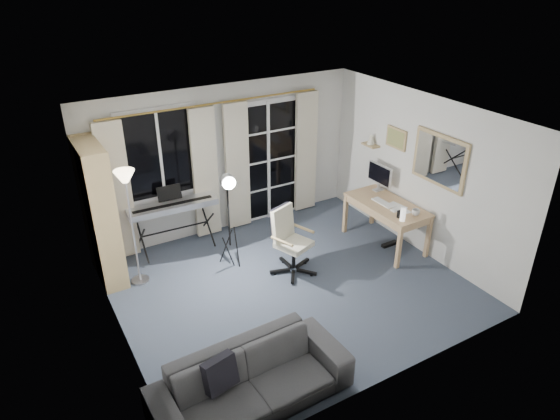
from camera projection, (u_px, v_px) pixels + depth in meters
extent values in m
cube|color=#323949|center=(289.00, 286.00, 6.94)|extent=(4.50, 4.00, 0.02)
cube|color=white|center=(159.00, 154.00, 7.31)|extent=(1.20, 0.06, 1.40)
cube|color=black|center=(160.00, 155.00, 7.29)|extent=(1.10, 0.02, 1.30)
cube|color=white|center=(160.00, 155.00, 7.28)|extent=(0.04, 0.03, 1.30)
cube|color=white|center=(267.00, 161.00, 8.33)|extent=(1.32, 0.06, 2.11)
cube|color=black|center=(252.00, 165.00, 8.17)|extent=(0.55, 0.02, 1.95)
cube|color=black|center=(284.00, 159.00, 8.44)|extent=(0.55, 0.02, 1.95)
cube|color=white|center=(268.00, 162.00, 8.30)|extent=(0.05, 0.04, 2.05)
cube|color=white|center=(269.00, 188.00, 8.52)|extent=(1.15, 0.03, 0.03)
cube|color=white|center=(268.00, 161.00, 8.29)|extent=(1.15, 0.03, 0.03)
cube|color=white|center=(268.00, 132.00, 8.06)|extent=(1.15, 0.03, 0.03)
cylinder|color=gold|center=(216.00, 103.00, 7.36)|extent=(3.50, 0.03, 0.03)
cube|color=beige|center=(117.00, 192.00, 7.11)|extent=(0.40, 0.07, 2.10)
cube|color=beige|center=(205.00, 174.00, 7.72)|extent=(0.40, 0.07, 2.10)
cube|color=beige|center=(237.00, 167.00, 7.96)|extent=(0.40, 0.07, 2.10)
cube|color=beige|center=(306.00, 153.00, 8.54)|extent=(0.40, 0.07, 2.10)
cube|color=tan|center=(108.00, 227.00, 6.37)|extent=(0.32, 0.03, 1.99)
cube|color=tan|center=(92.00, 201.00, 7.06)|extent=(0.32, 0.03, 1.99)
cube|color=tan|center=(88.00, 216.00, 6.65)|extent=(0.04, 0.90, 1.99)
cube|color=tan|center=(111.00, 273.00, 7.16)|extent=(0.33, 0.90, 0.02)
cube|color=tan|center=(106.00, 251.00, 6.99)|extent=(0.33, 0.90, 0.02)
cube|color=tan|center=(102.00, 228.00, 6.82)|extent=(0.33, 0.90, 0.02)
cube|color=tan|center=(97.00, 203.00, 6.64)|extent=(0.33, 0.90, 0.02)
cube|color=tan|center=(93.00, 177.00, 6.47)|extent=(0.33, 0.90, 0.02)
cube|color=tan|center=(87.00, 146.00, 6.28)|extent=(0.33, 0.90, 0.02)
cube|color=silver|center=(113.00, 254.00, 6.65)|extent=(0.22, 0.06, 0.26)
cube|color=#A55C45|center=(111.00, 253.00, 6.74)|extent=(0.22, 0.04, 0.20)
cube|color=#343434|center=(110.00, 249.00, 6.79)|extent=(0.22, 0.04, 0.23)
cube|color=#A55C45|center=(108.00, 245.00, 6.84)|extent=(0.22, 0.04, 0.30)
cube|color=silver|center=(107.00, 244.00, 6.91)|extent=(0.22, 0.05, 0.23)
cube|color=#9B2C49|center=(105.00, 241.00, 6.98)|extent=(0.22, 0.04, 0.24)
cube|color=#4535A0|center=(104.00, 239.00, 7.04)|extent=(0.22, 0.05, 0.24)
cube|color=#A55C45|center=(103.00, 236.00, 7.11)|extent=(0.22, 0.03, 0.23)
cube|color=#9B2C49|center=(102.00, 234.00, 7.16)|extent=(0.22, 0.06, 0.24)
cube|color=#343434|center=(100.00, 230.00, 7.23)|extent=(0.22, 0.03, 0.26)
cube|color=#4535A0|center=(108.00, 229.00, 6.48)|extent=(0.22, 0.03, 0.27)
cube|color=#343434|center=(107.00, 227.00, 6.53)|extent=(0.22, 0.06, 0.27)
cube|color=#343434|center=(106.00, 225.00, 6.62)|extent=(0.22, 0.04, 0.23)
cube|color=#4535A0|center=(104.00, 223.00, 6.68)|extent=(0.22, 0.03, 0.21)
cube|color=#4535A0|center=(103.00, 221.00, 6.73)|extent=(0.22, 0.04, 0.23)
cube|color=#343434|center=(101.00, 217.00, 6.78)|extent=(0.22, 0.04, 0.27)
cube|color=#343434|center=(100.00, 217.00, 6.84)|extent=(0.22, 0.05, 0.22)
cube|color=#BBDF53|center=(99.00, 214.00, 6.91)|extent=(0.22, 0.04, 0.23)
cube|color=#A55C45|center=(98.00, 211.00, 6.97)|extent=(0.22, 0.03, 0.24)
cube|color=#343434|center=(96.00, 210.00, 7.02)|extent=(0.22, 0.03, 0.23)
cube|color=#9B2C49|center=(104.00, 203.00, 6.30)|extent=(0.22, 0.04, 0.28)
cube|color=#343434|center=(103.00, 203.00, 6.37)|extent=(0.22, 0.03, 0.22)
cube|color=silver|center=(101.00, 198.00, 6.41)|extent=(0.22, 0.03, 0.30)
cube|color=silver|center=(100.00, 197.00, 6.47)|extent=(0.22, 0.04, 0.27)
cube|color=#A55C45|center=(99.00, 196.00, 6.54)|extent=(0.22, 0.03, 0.22)
cube|color=#4535A0|center=(98.00, 194.00, 6.59)|extent=(0.22, 0.04, 0.23)
cylinder|color=#B2B2B7|center=(141.00, 280.00, 7.03)|extent=(0.28, 0.28, 0.03)
cylinder|color=#B2B2B7|center=(133.00, 232.00, 6.67)|extent=(0.03, 0.03, 1.56)
cone|color=#FFE5B2|center=(124.00, 176.00, 6.31)|extent=(0.30, 0.30, 0.16)
cylinder|color=black|center=(141.00, 237.00, 7.41)|extent=(0.05, 0.65, 0.59)
cylinder|color=black|center=(141.00, 237.00, 7.41)|extent=(0.05, 0.65, 0.59)
cylinder|color=black|center=(207.00, 222.00, 7.84)|extent=(0.05, 0.65, 0.59)
cylinder|color=black|center=(207.00, 222.00, 7.84)|extent=(0.05, 0.65, 0.59)
cylinder|color=black|center=(175.00, 229.00, 7.63)|extent=(1.04, 0.07, 0.02)
cube|color=silver|center=(173.00, 206.00, 7.45)|extent=(1.36, 0.40, 0.09)
cube|color=white|center=(174.00, 206.00, 7.37)|extent=(1.25, 0.20, 0.02)
cube|color=black|center=(173.00, 204.00, 7.39)|extent=(1.20, 0.13, 0.01)
cube|color=black|center=(169.00, 193.00, 7.45)|extent=(0.37, 0.09, 0.22)
cylinder|color=black|center=(237.00, 248.00, 7.32)|extent=(0.05, 0.23, 0.60)
cylinder|color=black|center=(226.00, 247.00, 7.34)|extent=(0.19, 0.16, 0.60)
cylinder|color=black|center=(229.00, 253.00, 7.20)|extent=(0.22, 0.10, 0.60)
cylinder|color=black|center=(229.00, 214.00, 7.02)|extent=(0.03, 0.03, 1.03)
cylinder|color=silver|center=(228.00, 181.00, 6.75)|extent=(0.21, 0.14, 0.20)
cylinder|color=white|center=(229.00, 183.00, 6.70)|extent=(0.17, 0.04, 0.17)
cube|color=black|center=(302.00, 263.00, 7.37)|extent=(0.29, 0.15, 0.04)
cylinder|color=black|center=(305.00, 262.00, 7.43)|extent=(0.06, 0.06, 0.05)
cube|color=black|center=(286.00, 263.00, 7.38)|extent=(0.06, 0.30, 0.04)
cylinder|color=black|center=(283.00, 261.00, 7.45)|extent=(0.06, 0.06, 0.05)
cube|color=black|center=(280.00, 271.00, 7.18)|extent=(0.30, 0.12, 0.04)
cylinder|color=black|center=(275.00, 273.00, 7.18)|extent=(0.06, 0.06, 0.05)
cube|color=black|center=(293.00, 277.00, 7.05)|extent=(0.20, 0.27, 0.04)
cylinder|color=black|center=(293.00, 281.00, 6.99)|extent=(0.06, 0.06, 0.05)
cube|color=black|center=(307.00, 272.00, 7.16)|extent=(0.22, 0.26, 0.04)
cylinder|color=black|center=(312.00, 274.00, 7.15)|extent=(0.06, 0.06, 0.05)
cylinder|color=black|center=(294.00, 256.00, 7.13)|extent=(0.07, 0.07, 0.37)
cube|color=beige|center=(294.00, 244.00, 7.04)|extent=(0.55, 0.55, 0.07)
cube|color=beige|center=(283.00, 223.00, 7.03)|extent=(0.42, 0.25, 0.48)
cube|color=black|center=(281.00, 221.00, 7.04)|extent=(0.40, 0.22, 0.45)
cylinder|color=tan|center=(282.00, 241.00, 6.82)|extent=(0.17, 0.36, 0.04)
cylinder|color=tan|center=(303.00, 228.00, 7.14)|extent=(0.17, 0.36, 0.04)
cube|color=tan|center=(387.00, 205.00, 7.64)|extent=(0.69, 1.34, 0.04)
cube|color=tan|center=(387.00, 209.00, 7.67)|extent=(0.65, 1.30, 0.09)
cube|color=tan|center=(399.00, 248.00, 7.19)|extent=(0.06, 0.06, 0.67)
cube|color=tan|center=(428.00, 237.00, 7.46)|extent=(0.06, 0.06, 0.67)
cube|color=tan|center=(345.00, 214.00, 8.14)|extent=(0.06, 0.06, 0.67)
cube|color=tan|center=(373.00, 205.00, 8.41)|extent=(0.06, 0.06, 0.67)
cube|color=silver|center=(378.00, 190.00, 8.06)|extent=(0.17, 0.12, 0.01)
cube|color=silver|center=(379.00, 183.00, 8.00)|extent=(0.04, 0.03, 0.21)
cube|color=silver|center=(380.00, 174.00, 7.93)|extent=(0.04, 0.51, 0.32)
cube|color=black|center=(379.00, 174.00, 7.93)|extent=(0.02, 0.47, 0.28)
cube|color=white|center=(383.00, 203.00, 7.63)|extent=(0.14, 0.40, 0.02)
cube|color=white|center=(394.00, 211.00, 7.39)|extent=(0.06, 0.10, 0.02)
cube|color=white|center=(396.00, 206.00, 7.54)|extent=(0.25, 0.31, 0.01)
cube|color=white|center=(404.00, 212.00, 7.38)|extent=(0.21, 0.16, 0.00)
cube|color=black|center=(399.00, 214.00, 7.19)|extent=(0.05, 0.04, 0.11)
cylinder|color=white|center=(403.00, 215.00, 7.10)|extent=(0.08, 0.08, 0.19)
cube|color=black|center=(389.00, 244.00, 7.89)|extent=(0.29, 0.08, 0.05)
imported|color=silver|center=(416.00, 212.00, 7.26)|extent=(0.12, 0.09, 0.12)
cube|color=tan|center=(440.00, 160.00, 6.96)|extent=(0.04, 0.94, 0.74)
cube|color=white|center=(439.00, 160.00, 6.95)|extent=(0.01, 0.84, 0.64)
cube|color=tan|center=(396.00, 138.00, 7.63)|extent=(0.03, 0.42, 0.32)
cube|color=#61A854|center=(396.00, 138.00, 7.62)|extent=(0.00, 0.36, 0.26)
cube|color=tan|center=(371.00, 145.00, 8.10)|extent=(0.16, 0.30, 0.02)
cone|color=beige|center=(371.00, 140.00, 8.06)|extent=(0.12, 0.12, 0.15)
imported|color=#2F2F31|center=(251.00, 373.00, 4.95)|extent=(2.04, 0.66, 0.79)
cube|color=black|center=(220.00, 374.00, 4.85)|extent=(0.37, 0.25, 0.36)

